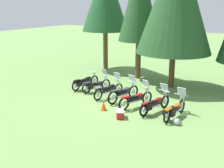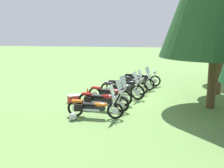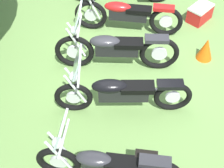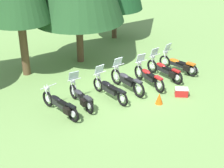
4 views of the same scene
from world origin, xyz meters
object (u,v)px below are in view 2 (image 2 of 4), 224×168
Objects in this scene: motorcycle_2 at (127,85)px; motorcycle_3 at (123,89)px; motorcycle_5 at (102,100)px; dropped_helmet at (73,116)px; motorcycle_4 at (110,94)px; motorcycle_1 at (137,82)px; picnic_cooler at (74,99)px; traffic_cone at (88,92)px; motorcycle_0 at (141,79)px; motorcycle_6 at (94,107)px.

motorcycle_3 reaches higher than motorcycle_2.
motorcycle_5 is 7.77× the size of dropped_helmet.
motorcycle_4 is 1.14m from motorcycle_5.
motorcycle_1 is 0.92× the size of motorcycle_4.
motorcycle_3 is at bearing 117.06° from picnic_cooler.
motorcycle_3 is at bearing 85.70° from motorcycle_4.
motorcycle_3 is 2.27m from motorcycle_5.
picnic_cooler reaches higher than dropped_helmet.
motorcycle_4 reaches higher than picnic_cooler.
motorcycle_3 is at bearing -84.40° from motorcycle_1.
motorcycle_4 is at bearing 158.67° from dropped_helmet.
traffic_cone is 1.60× the size of dropped_helmet.
motorcycle_5 is (4.53, -1.19, 0.02)m from motorcycle_1.
motorcycle_0 is 3.43m from motorcycle_3.
motorcycle_0 reaches higher than dropped_helmet.
picnic_cooler is (4.47, -2.92, -0.26)m from motorcycle_0.
motorcycle_3 is 2.47m from picnic_cooler.
motorcycle_5 is 2.58m from traffic_cone.
motorcycle_2 is (2.28, -0.61, 0.03)m from motorcycle_0.
motorcycle_3 reaches higher than picnic_cooler.
motorcycle_0 is 5.69m from motorcycle_5.
motorcycle_4 is (3.40, -1.02, 0.03)m from motorcycle_1.
motorcycle_5 is 1.77m from dropped_helmet.
motorcycle_1 is 4.23× the size of traffic_cone.
picnic_cooler is at bearing -165.06° from dropped_helmet.
motorcycle_0 is 4.55m from motorcycle_4.
motorcycle_0 is 6.79m from motorcycle_6.
motorcycle_3 is 7.76× the size of dropped_helmet.
motorcycle_1 reaches higher than motorcycle_6.
motorcycle_2 is 1.02× the size of motorcycle_6.
motorcycle_6 is (6.62, -1.49, 0.01)m from motorcycle_0.
traffic_cone is (2.24, -2.38, -0.20)m from motorcycle_1.
motorcycle_0 is 4.13m from traffic_cone.
motorcycle_5 is (3.25, -0.76, -0.01)m from motorcycle_2.
dropped_helmet is at bearing -89.77° from motorcycle_1.
motorcycle_1 is 3.55m from motorcycle_4.
motorcycle_6 is (5.62, -1.32, 0.01)m from motorcycle_1.
dropped_helmet is (2.65, -1.04, -0.32)m from motorcycle_4.
motorcycle_3 is 1.14m from motorcycle_4.
motorcycle_5 reaches higher than motorcycle_6.
motorcycle_6 is at bearing -90.47° from motorcycle_2.
motorcycle_4 is at bearing -87.74° from motorcycle_1.
motorcycle_6 is (4.34, -0.89, -0.02)m from motorcycle_2.
motorcycle_4 is 0.97× the size of motorcycle_6.
picnic_cooler is 2.67m from dropped_helmet.
motorcycle_6 reaches higher than motorcycle_0.
motorcycle_6 is (3.27, -0.76, -0.05)m from motorcycle_3.
motorcycle_1 is 4.43m from picnic_cooler.
motorcycle_5 is at bearing 86.61° from motorcycle_6.
motorcycle_3 is 1.05× the size of motorcycle_4.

